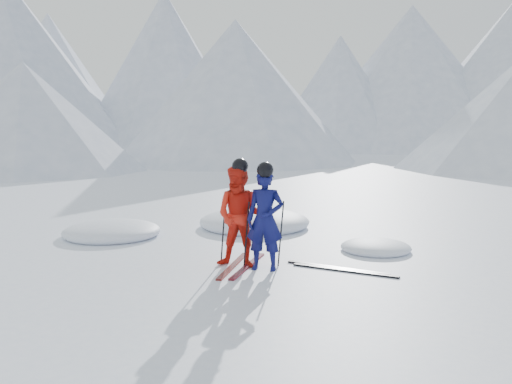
{
  "coord_description": "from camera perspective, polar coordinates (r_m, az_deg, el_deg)",
  "views": [
    {
      "loc": [
        -1.17,
        -8.97,
        2.23
      ],
      "look_at": [
        -1.59,
        0.5,
        1.1
      ],
      "focal_mm": 38.0,
      "sensor_mm": 36.0,
      "label": 1
    }
  ],
  "objects": [
    {
      "name": "ski_worn_left",
      "position": [
        8.82,
        -2.44,
        -7.74
      ],
      "size": [
        0.37,
        1.69,
        0.03
      ],
      "primitive_type": "cube",
      "rotation": [
        0.0,
        0.0,
        -0.17
      ],
      "color": "black",
      "rests_on": "ground"
    },
    {
      "name": "pole_red_right",
      "position": [
        8.83,
        0.35,
        -4.19
      ],
      "size": [
        0.11,
        0.08,
        1.09
      ],
      "primitive_type": "cylinder",
      "rotation": [
        -0.05,
        0.08,
        0.0
      ],
      "color": "black",
      "rests_on": "ground"
    },
    {
      "name": "pole_blue_right",
      "position": [
        8.76,
        2.64,
        -4.38
      ],
      "size": [
        0.11,
        0.07,
        1.06
      ],
      "primitive_type": "cylinder",
      "rotation": [
        -0.04,
        0.08,
        0.0
      ],
      "color": "black",
      "rests_on": "ground"
    },
    {
      "name": "ground",
      "position": [
        9.31,
        9.74,
        -7.15
      ],
      "size": [
        160.0,
        160.0,
        0.0
      ],
      "primitive_type": "plane",
      "color": "white",
      "rests_on": "ground"
    },
    {
      "name": "ski_loose_b",
      "position": [
        8.63,
        9.31,
        -8.16
      ],
      "size": [
        1.58,
        0.8,
        0.03
      ],
      "primitive_type": "cube",
      "rotation": [
        0.0,
        0.0,
        1.13
      ],
      "color": "black",
      "rests_on": "ground"
    },
    {
      "name": "mountain_range",
      "position": [
        45.03,
        11.55,
        12.4
      ],
      "size": [
        106.15,
        62.94,
        15.53
      ],
      "color": "#B2BCD1",
      "rests_on": "ground"
    },
    {
      "name": "skier_red",
      "position": [
        8.65,
        -1.67,
        -2.58
      ],
      "size": [
        0.91,
        0.77,
        1.64
      ],
      "primitive_type": "imported",
      "rotation": [
        0.0,
        0.0,
        -0.2
      ],
      "color": "red",
      "rests_on": "ground"
    },
    {
      "name": "ski_loose_a",
      "position": [
        8.77,
        8.54,
        -7.91
      ],
      "size": [
        1.55,
        0.85,
        0.03
      ],
      "primitive_type": "cube",
      "rotation": [
        0.0,
        0.0,
        1.1
      ],
      "color": "black",
      "rests_on": "ground"
    },
    {
      "name": "ski_worn_right",
      "position": [
        8.81,
        -0.87,
        -7.77
      ],
      "size": [
        0.49,
        1.67,
        0.03
      ],
      "primitive_type": "cube",
      "rotation": [
        0.0,
        0.0,
        -0.24
      ],
      "color": "black",
      "rests_on": "ground"
    },
    {
      "name": "skier_blue",
      "position": [
        8.47,
        0.96,
        -2.93
      ],
      "size": [
        0.64,
        0.48,
        1.6
      ],
      "primitive_type": "imported",
      "rotation": [
        0.0,
        0.0,
        -0.18
      ],
      "color": "#0C0F4B",
      "rests_on": "ground"
    },
    {
      "name": "snow_lumps",
      "position": [
        11.74,
        -3.8,
        -4.16
      ],
      "size": [
        6.84,
        4.14,
        0.55
      ],
      "color": "white",
      "rests_on": "ground"
    },
    {
      "name": "pole_blue_left",
      "position": [
        8.68,
        -1.01,
        -4.48
      ],
      "size": [
        0.11,
        0.08,
        1.06
      ],
      "primitive_type": "cylinder",
      "rotation": [
        0.05,
        0.08,
        0.0
      ],
      "color": "black",
      "rests_on": "ground"
    },
    {
      "name": "pole_red_left",
      "position": [
        8.97,
        -3.47,
        -4.03
      ],
      "size": [
        0.11,
        0.09,
        1.09
      ],
      "primitive_type": "cylinder",
      "rotation": [
        0.06,
        0.08,
        0.0
      ],
      "color": "black",
      "rests_on": "ground"
    }
  ]
}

